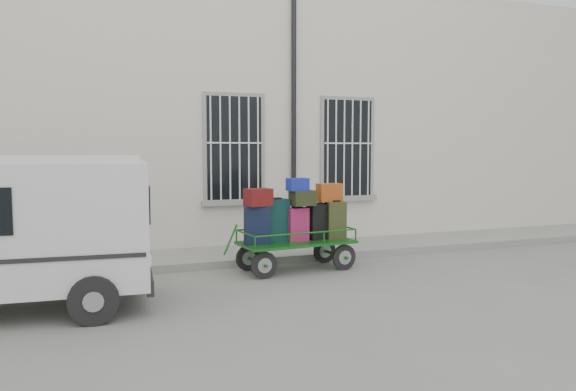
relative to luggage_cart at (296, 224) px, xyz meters
The scene contains 4 objects.
ground 1.18m from the luggage_cart, 101.75° to the right, with size 80.00×80.00×0.00m, color slate.
building 5.18m from the luggage_cart, 91.97° to the left, with size 24.00×5.15×6.00m.
sidewalk 1.63m from the luggage_cart, 96.57° to the left, with size 24.00×1.70×0.15m, color gray.
luggage_cart is the anchor object (origin of this frame).
Camera 1 is at (-3.56, -8.72, 2.25)m, focal length 35.00 mm.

